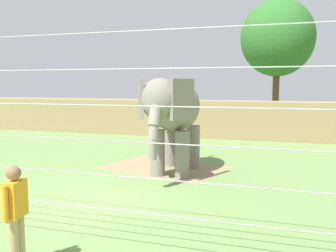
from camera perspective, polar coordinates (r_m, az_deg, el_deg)
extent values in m
plane|color=#6B8E4C|center=(9.66, -12.09, -11.15)|extent=(120.00, 120.00, 0.00)
cube|color=#937F5B|center=(13.03, -0.45, -6.39)|extent=(4.69, 3.88, 0.01)
cube|color=#997F56|center=(20.79, 4.80, 1.18)|extent=(36.00, 1.80, 2.00)
cylinder|color=gray|center=(11.57, 2.19, -4.34)|extent=(0.46, 0.46, 1.47)
cylinder|color=gray|center=(11.80, -1.61, -4.13)|extent=(0.46, 0.46, 1.47)
cylinder|color=gray|center=(13.01, 3.88, -3.15)|extent=(0.46, 0.46, 1.47)
cylinder|color=gray|center=(13.21, 0.46, -2.99)|extent=(0.46, 0.46, 1.47)
ellipsoid|color=gray|center=(12.22, 1.28, 3.06)|extent=(1.50, 2.74, 1.68)
ellipsoid|color=gray|center=(10.57, -1.22, 4.13)|extent=(1.17, 1.05, 1.21)
cube|color=gray|center=(10.50, 2.22, 4.11)|extent=(0.48, 0.90, 1.15)
cube|color=gray|center=(10.88, -4.20, 4.18)|extent=(0.50, 0.89, 1.15)
cylinder|color=gray|center=(10.18, -2.01, 1.60)|extent=(0.34, 0.52, 0.66)
cylinder|color=gray|center=(10.11, -2.23, -1.06)|extent=(0.28, 0.37, 0.61)
cylinder|color=gray|center=(10.09, -2.38, -3.55)|extent=(0.22, 0.22, 0.58)
cylinder|color=gray|center=(13.69, 3.01, 2.98)|extent=(0.11, 0.32, 0.84)
sphere|color=tan|center=(15.52, 0.16, -2.81)|extent=(0.81, 0.81, 0.81)
cylinder|color=#B7B7BC|center=(7.68, -20.76, -10.58)|extent=(12.18, 0.02, 0.02)
cylinder|color=#B7B7BC|center=(7.53, -20.94, -6.13)|extent=(12.18, 0.02, 0.02)
cylinder|color=#B7B7BC|center=(7.42, -21.13, -1.52)|extent=(12.18, 0.02, 0.02)
cylinder|color=#B7B7BC|center=(7.37, -21.32, 3.19)|extent=(12.18, 0.02, 0.02)
cylinder|color=#B7B7BC|center=(7.36, -21.52, 7.94)|extent=(12.18, 0.02, 0.02)
cylinder|color=#B7B7BC|center=(7.41, -21.72, 12.66)|extent=(12.18, 0.02, 0.02)
cylinder|color=tan|center=(6.39, -22.57, -16.68)|extent=(0.15, 0.15, 0.88)
cylinder|color=tan|center=(6.51, -21.74, -16.20)|extent=(0.15, 0.15, 0.88)
cube|color=orange|center=(6.21, -22.43, -10.30)|extent=(0.26, 0.38, 0.56)
sphere|color=#846047|center=(6.11, -22.60, -6.70)|extent=(0.22, 0.22, 0.22)
cylinder|color=orange|center=(6.03, -23.74, -10.87)|extent=(0.10, 0.10, 0.54)
cylinder|color=orange|center=(6.40, -21.21, -9.75)|extent=(0.10, 0.10, 0.54)
cube|color=black|center=(6.53, -21.64, -11.48)|extent=(0.02, 0.07, 0.14)
cylinder|color=brown|center=(26.19, 16.17, 4.11)|extent=(0.44, 0.44, 3.89)
ellipsoid|color=#2D6B28|center=(26.35, 16.45, 12.84)|extent=(4.84, 4.84, 5.09)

